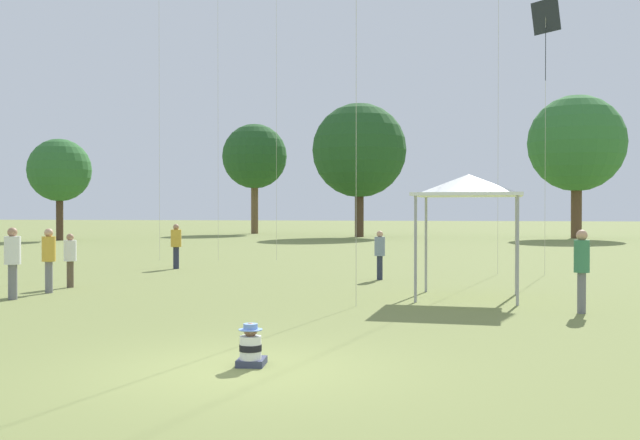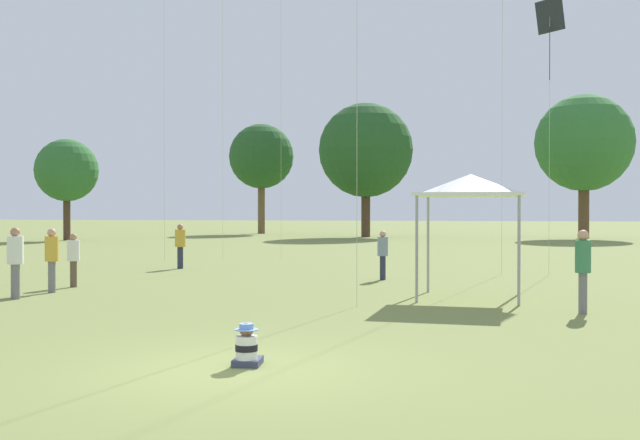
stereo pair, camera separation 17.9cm
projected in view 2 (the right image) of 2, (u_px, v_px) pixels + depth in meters
The scene contains 14 objects.
ground_plane at pixel (236, 370), 10.30m from camera, with size 300.00×300.00×0.00m, color olive.
seated_toddler at pixel (247, 348), 10.56m from camera, with size 0.43×0.52×0.61m.
person_standing_0 at pixel (52, 254), 19.98m from camera, with size 0.40×0.40×1.72m.
person_standing_2 at pixel (180, 242), 28.24m from camera, with size 0.56×0.56×1.69m.
person_standing_3 at pixel (15, 257), 18.51m from camera, with size 0.49×0.49×1.78m.
person_standing_4 at pixel (383, 251), 23.67m from camera, with size 0.41×0.41×1.56m.
person_standing_5 at pixel (583, 263), 15.89m from camera, with size 0.46×0.46×1.79m.
person_standing_6 at pixel (73, 255), 21.43m from camera, with size 0.38×0.38×1.54m.
canopy_tent at pixel (470, 186), 18.65m from camera, with size 2.74×2.74×3.11m.
kite_8 at pixel (550, 22), 25.21m from camera, with size 0.95×0.93×9.32m.
distant_tree_0 at pixel (261, 157), 71.02m from camera, with size 6.13×6.13×10.42m.
distant_tree_1 at pixel (366, 151), 61.97m from camera, with size 7.81×7.81×11.11m.
distant_tree_2 at pixel (67, 171), 54.99m from camera, with size 4.59×4.59×7.46m.
distant_tree_3 at pixel (584, 143), 58.97m from camera, with size 7.64×7.64×11.36m.
Camera 2 is at (3.28, -9.80, 2.20)m, focal length 42.00 mm.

